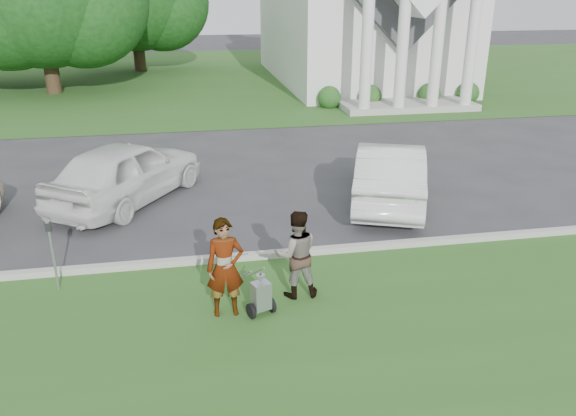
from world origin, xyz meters
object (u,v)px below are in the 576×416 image
object	(u,v)px
person_left	(225,269)
car_b	(126,172)
person_right	(296,255)
car_d	(390,173)
striping_cart	(261,296)
parking_meter_near	(52,247)

from	to	relation	value
person_left	car_b	bearing A→B (deg)	108.25
person_left	person_right	bearing A→B (deg)	15.89
car_d	striping_cart	bearing A→B (deg)	70.67
person_right	car_b	distance (m)	6.53
car_b	striping_cart	bearing A→B (deg)	146.40
person_left	parking_meter_near	size ratio (longest dim) A/B	1.25
car_d	parking_meter_near	bearing A→B (deg)	44.10
person_right	car_b	world-z (taller)	car_b
striping_cart	parking_meter_near	distance (m)	3.96
person_right	car_d	xyz separation A→B (m)	(3.33, 4.34, -0.04)
striping_cart	parking_meter_near	bearing A→B (deg)	136.87
striping_cart	car_d	xyz separation A→B (m)	(4.06, 4.88, 0.43)
person_left	parking_meter_near	world-z (taller)	person_left
striping_cart	car_b	world-z (taller)	car_b
person_right	car_d	size ratio (longest dim) A/B	0.35
person_left	car_d	bearing A→B (deg)	44.43
parking_meter_near	person_right	bearing A→B (deg)	-12.65
striping_cart	parking_meter_near	xyz separation A→B (m)	(-3.62, 1.51, 0.52)
parking_meter_near	car_d	size ratio (longest dim) A/B	0.29
parking_meter_near	car_d	distance (m)	8.38
car_b	car_d	xyz separation A→B (m)	(6.74, -1.23, -0.04)
person_right	car_b	size ratio (longest dim) A/B	0.34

